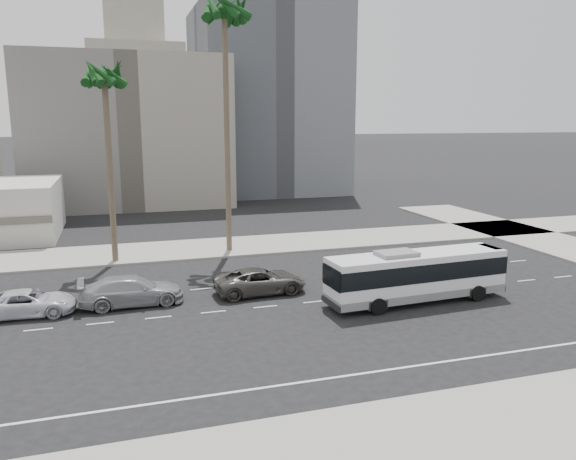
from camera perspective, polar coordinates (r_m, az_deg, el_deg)
name	(u,v)px	position (r m, az deg, el deg)	size (l,w,h in m)	color
ground	(361,297)	(34.26, 7.49, -6.81)	(700.00, 700.00, 0.00)	black
sidewalk_north	(286,243)	(48.25, -0.17, -1.31)	(120.00, 7.00, 0.15)	gray
sidewalk_south	(550,430)	(22.29, 25.16, -17.98)	(120.00, 7.00, 0.15)	gray
midrise_beige_west	(128,132)	(74.58, -16.04, 9.61)	(24.00, 18.00, 18.00)	slate
midrise_gray_center	(266,102)	(84.43, -2.28, 12.89)	(20.00, 20.00, 26.00)	#4E5259
civic_tower	(135,57)	(281.21, -15.34, 16.63)	(42.00, 42.00, 129.00)	#B6B09B
highrise_right	(243,65)	(267.23, -4.59, 16.45)	(26.00, 26.00, 70.00)	slate
highrise_far	(278,81)	(302.04, -1.07, 14.93)	(22.00, 22.00, 60.00)	slate
city_bus	(417,274)	(33.57, 12.99, -4.44)	(11.09, 3.12, 3.15)	silver
car_a	(260,281)	(34.56, -2.85, -5.21)	(5.64, 2.60, 1.57)	#474540
car_b	(132,291)	(33.63, -15.64, -5.97)	(5.86, 2.38, 1.70)	gray
car_c	(28,303)	(33.88, -25.00, -6.76)	(5.08, 2.34, 1.41)	silver
palm_near	(225,18)	(45.05, -6.49, 20.73)	(5.93, 5.93, 19.91)	brown
palm_mid	(104,81)	(42.77, -18.21, 14.25)	(4.75, 4.75, 14.69)	brown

